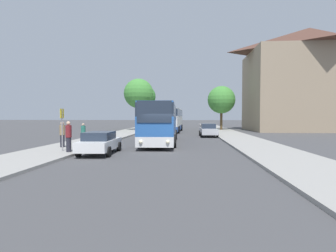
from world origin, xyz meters
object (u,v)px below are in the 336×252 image
bus_stop_sign (62,124)px  pedestrian_waiting_near (69,136)px  tree_left_near (144,97)px  tree_left_far (139,94)px  pedestrian_walking_back (62,134)px  bus_front (160,122)px  bus_middle (172,120)px  tree_right_near (221,100)px  pedestrian_waiting_far (83,133)px  parked_car_left_curb (100,142)px  parked_car_right_near (208,130)px

bus_stop_sign → pedestrian_waiting_near: 1.09m
tree_left_near → tree_left_far: tree_left_far is taller
pedestrian_walking_back → bus_front: bearing=12.5°
bus_middle → tree_left_far: (-5.38, 2.07, 4.10)m
tree_right_near → pedestrian_waiting_far: bearing=-121.6°
parked_car_left_curb → bus_stop_sign: 2.76m
parked_car_right_near → tree_left_near: tree_left_near is taller
parked_car_left_curb → tree_left_near: (-2.30, 30.91, 5.13)m
bus_middle → tree_right_near: 9.70m
bus_front → bus_stop_sign: bus_front is taller
pedestrian_waiting_near → pedestrian_waiting_far: 5.46m
tree_left_near → tree_right_near: 13.65m
bus_front → parked_car_left_curb: 7.69m
parked_car_left_curb → pedestrian_waiting_near: (-1.87, -0.28, 0.38)m
parked_car_left_curb → parked_car_right_near: 16.64m
pedestrian_walking_back → tree_right_near: tree_right_near is taller
tree_left_far → pedestrian_waiting_near: bearing=-89.0°
pedestrian_waiting_far → bus_stop_sign: bearing=174.8°
bus_middle → tree_left_near: tree_left_near is taller
pedestrian_waiting_far → pedestrian_waiting_near: bearing=-179.1°
parked_car_right_near → pedestrian_walking_back: bearing=47.4°
bus_front → parked_car_right_near: 9.13m
bus_middle → bus_stop_sign: bus_middle is taller
bus_stop_sign → tree_right_near: (13.53, 27.74, 3.23)m
bus_middle → bus_front: bearing=-87.9°
bus_front → bus_middle: bus_middle is taller
tree_left_near → tree_left_far: (-0.04, -5.39, 0.09)m
tree_right_near → bus_stop_sign: bearing=-116.0°
pedestrian_walking_back → tree_right_near: size_ratio=0.25×
bus_front → bus_middle: bearing=88.3°
bus_middle → pedestrian_waiting_near: bus_middle is taller
parked_car_left_curb → tree_left_near: tree_left_near is taller
pedestrian_waiting_near → tree_left_far: tree_left_far is taller
bus_middle → pedestrian_waiting_near: bearing=-99.6°
pedestrian_waiting_near → bus_front: bearing=-177.1°
bus_middle → tree_left_near: (-5.34, 7.46, 4.01)m
bus_middle → tree_left_near: 10.02m
parked_car_left_curb → tree_right_near: size_ratio=0.60×
bus_front → pedestrian_waiting_far: bearing=-164.4°
parked_car_right_near → pedestrian_waiting_far: size_ratio=2.79×
parked_car_right_near → pedestrian_waiting_near: (-9.70, -14.96, 0.34)m
tree_right_near → bus_middle: bearing=-150.5°
bus_stop_sign → pedestrian_waiting_near: bus_stop_sign is taller
pedestrian_waiting_far → tree_right_near: (14.12, 22.92, 4.10)m
parked_car_right_near → tree_right_near: size_ratio=0.63×
tree_left_near → parked_car_left_curb: bearing=-85.8°
pedestrian_waiting_far → tree_left_far: tree_left_far is taller
parked_car_left_curb → tree_right_near: bearing=66.5°
bus_middle → pedestrian_waiting_far: bearing=-106.4°
parked_car_left_curb → bus_stop_sign: (-2.52, 0.22, 1.10)m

